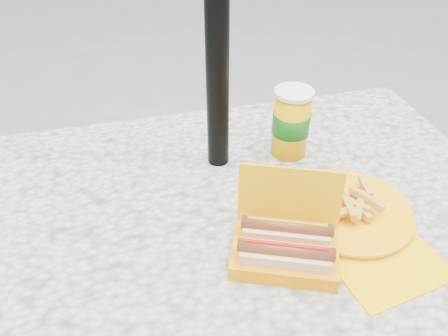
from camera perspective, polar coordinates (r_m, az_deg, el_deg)
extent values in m
cube|color=beige|center=(0.95, 1.55, -5.82)|extent=(1.20, 0.80, 0.05)
cylinder|color=black|center=(1.44, -22.16, -11.57)|extent=(0.07, 0.07, 0.70)
cylinder|color=black|center=(1.57, 16.22, -5.07)|extent=(0.07, 0.07, 0.70)
cylinder|color=black|center=(0.89, -0.93, 19.40)|extent=(0.05, 0.05, 2.20)
cube|color=#FFAE01|center=(0.82, 7.87, -11.08)|extent=(0.22, 0.19, 0.03)
cube|color=#FFAE01|center=(0.82, 8.52, -3.76)|extent=(0.18, 0.09, 0.12)
cube|color=beige|center=(0.79, 7.91, -11.70)|extent=(0.16, 0.10, 0.04)
cylinder|color=brown|center=(0.77, 8.07, -10.55)|extent=(0.16, 0.09, 0.02)
cylinder|color=#AD0A08|center=(0.76, 8.14, -9.98)|extent=(0.13, 0.06, 0.01)
cube|color=beige|center=(0.83, 8.06, -8.71)|extent=(0.16, 0.10, 0.04)
cylinder|color=brown|center=(0.81, 8.21, -7.54)|extent=(0.16, 0.09, 0.02)
cylinder|color=#B37B13|center=(0.80, 8.28, -6.97)|extent=(0.13, 0.06, 0.01)
cube|color=#F5BC00|center=(0.88, 19.71, -10.70)|extent=(0.23, 0.23, 0.00)
cylinder|color=#FFAE01|center=(0.94, 16.11, -5.49)|extent=(0.24, 0.24, 0.01)
cylinder|color=#FFAE01|center=(0.94, 16.16, -5.29)|extent=(0.25, 0.25, 0.01)
cube|color=gold|center=(0.91, 14.31, -5.25)|extent=(0.04, 0.06, 0.01)
cube|color=gold|center=(0.93, 15.73, -4.28)|extent=(0.03, 0.06, 0.02)
cube|color=gold|center=(0.94, 13.48, -2.55)|extent=(0.06, 0.05, 0.01)
cube|color=gold|center=(0.96, 17.98, -2.27)|extent=(0.02, 0.06, 0.01)
cube|color=gold|center=(0.93, 17.73, -3.54)|extent=(0.04, 0.06, 0.02)
cube|color=gold|center=(0.90, 16.09, -4.92)|extent=(0.03, 0.06, 0.02)
cube|color=gold|center=(0.93, 14.15, -3.07)|extent=(0.06, 0.05, 0.02)
cube|color=gold|center=(0.92, 18.63, -4.12)|extent=(0.04, 0.06, 0.02)
cube|color=gold|center=(0.88, 14.17, -6.04)|extent=(0.06, 0.02, 0.02)
cube|color=gold|center=(0.90, 17.11, -5.30)|extent=(0.05, 0.06, 0.02)
cube|color=gold|center=(0.92, 16.69, -4.60)|extent=(0.05, 0.05, 0.01)
cube|color=gold|center=(0.96, 16.44, -3.13)|extent=(0.05, 0.06, 0.02)
cube|color=gold|center=(0.92, 17.33, -5.29)|extent=(0.03, 0.06, 0.01)
ellipsoid|color=#AD0A08|center=(0.93, 12.21, -4.21)|extent=(0.05, 0.05, 0.02)
cube|color=red|center=(0.93, 16.34, -3.76)|extent=(0.09, 0.07, 0.00)
cylinder|color=#E9A900|center=(1.05, 8.71, 5.63)|extent=(0.08, 0.08, 0.16)
cylinder|color=#0E560F|center=(1.04, 8.74, 5.85)|extent=(0.09, 0.09, 0.05)
cylinder|color=white|center=(1.01, 9.17, 9.71)|extent=(0.09, 0.09, 0.01)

